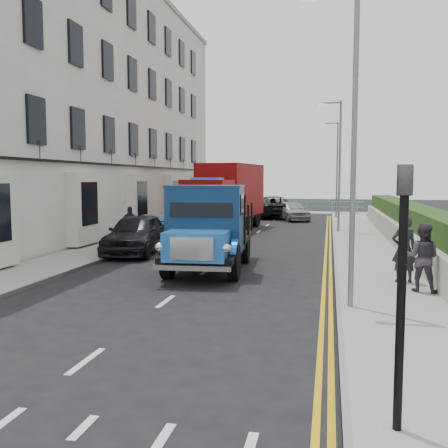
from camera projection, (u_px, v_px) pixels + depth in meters
ground at (189, 284)px, 13.90m from camera, size 120.00×120.00×0.00m
pavement_west at (136, 239)px, 23.74m from camera, size 2.40×38.00×0.12m
pavement_east at (364, 245)px, 21.57m from camera, size 2.60×38.00×0.12m
promenade at (283, 213)px, 42.15m from camera, size 30.00×2.50×0.12m
sea_plane at (303, 199)px, 72.35m from camera, size 120.00×120.00×0.00m
terrace_west at (89, 103)px, 27.87m from camera, size 6.31×30.20×14.25m
garden_east at (411, 227)px, 21.10m from camera, size 1.45×28.00×1.75m
seafront_railing at (282, 207)px, 41.32m from camera, size 13.00×0.08×1.11m
lamp_near at (348, 129)px, 10.73m from camera, size 1.23×0.18×7.00m
lamp_mid at (337, 158)px, 26.31m from camera, size 1.23×0.18×7.00m
lamp_far at (335, 164)px, 36.06m from camera, size 1.23×0.18×7.00m
traffic_signal at (402, 258)px, 5.46m from camera, size 0.16×0.20×3.10m
bedford_lorry at (206, 234)px, 15.36m from camera, size 2.61×5.83×2.69m
red_lorry at (226, 195)px, 28.37m from camera, size 3.46×7.48×3.78m
parked_car_front at (136, 234)px, 19.58m from camera, size 2.29×4.76×1.57m
parked_car_mid at (162, 230)px, 22.54m from camera, size 1.54×3.91×1.27m
parked_car_rear at (206, 220)px, 27.35m from camera, size 2.22×4.67×1.31m
seafront_car_left at (271, 207)px, 37.67m from camera, size 4.50×6.40×1.62m
seafront_car_right at (292, 211)px, 34.99m from camera, size 3.12×4.39×1.39m
pedestrian_east_near at (404, 249)px, 13.55m from camera, size 0.71×0.51×1.82m
pedestrian_east_far at (422, 257)px, 12.43m from camera, size 0.99×0.87×1.72m
pedestrian_west_near at (130, 224)px, 22.13m from camera, size 1.01×0.68×1.59m
pedestrian_west_far at (183, 212)px, 28.52m from camera, size 0.95×0.67×1.84m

